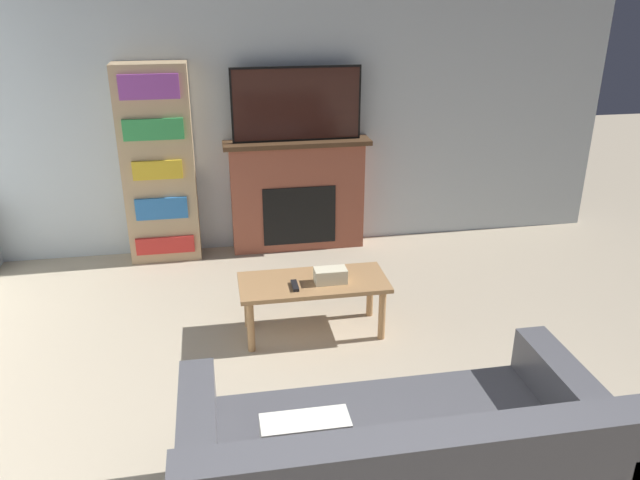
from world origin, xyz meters
The scene contains 8 objects.
wall_back centered at (0.00, 4.02, 1.35)m, with size 6.08×0.06×2.70m.
fireplace centered at (0.10, 3.88, 0.52)m, with size 1.30×0.28×1.02m.
tv centered at (0.10, 3.86, 1.34)m, with size 1.13×0.03×0.64m.
couch centered at (0.07, 0.57, 0.29)m, with size 1.87×0.99×0.84m.
coffee_table centered at (-0.01, 2.33, 0.35)m, with size 1.03×0.45×0.41m.
tissue_box centered at (0.10, 2.29, 0.46)m, with size 0.22×0.12×0.10m.
remote_control centered at (-0.15, 2.25, 0.42)m, with size 0.04×0.15×0.02m.
bookshelf centered at (-1.10, 3.85, 0.86)m, with size 0.61×0.29×1.71m.
Camera 1 is at (-0.63, -1.48, 2.33)m, focal length 35.00 mm.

